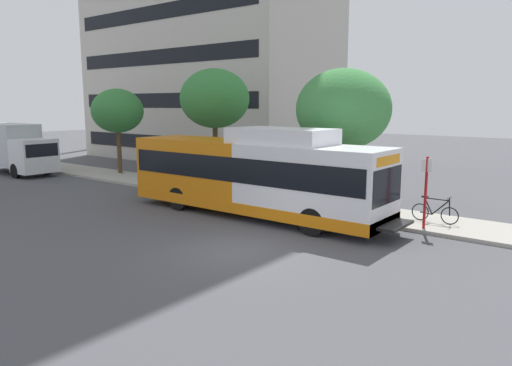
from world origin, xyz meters
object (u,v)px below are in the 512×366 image
Objects in this scene: transit_bus at (254,175)px; street_tree_mid_block at (215,99)px; street_tree_far_block at (117,111)px; street_tree_near_stop at (343,109)px; box_truck_background at (14,147)px; bus_stop_sign_pole at (426,187)px; bicycle_parked at (435,211)px.

transit_bus is 1.94× the size of street_tree_mid_block.
street_tree_mid_block is at bearing 55.43° from transit_bus.
street_tree_far_block reaches higher than transit_bus.
box_truck_background is (-4.02, 22.07, -2.59)m from street_tree_near_stop.
street_tree_far_block is 7.62m from box_truck_background.
transit_bus reaches higher than bus_stop_sign_pole.
street_tree_near_stop reaches higher than bus_stop_sign_pole.
bus_stop_sign_pole is at bearing -100.52° from street_tree_mid_block.
bicycle_parked is 0.33× the size of street_tree_far_block.
street_tree_near_stop reaches higher than street_tree_far_block.
street_tree_mid_block is at bearing 89.00° from street_tree_near_stop.
street_tree_far_block is 0.77× the size of box_truck_background.
transit_bus is at bearing 105.33° from bus_stop_sign_pole.
bicycle_parked is 5.97m from street_tree_near_stop.
street_tree_mid_block is 0.90× the size of box_truck_background.
transit_bus is 14.70m from street_tree_far_block.
street_tree_near_stop is at bearing -89.35° from street_tree_far_block.
transit_bus is at bearing -104.88° from street_tree_far_block.
transit_bus is 7.78m from street_tree_mid_block.
bus_stop_sign_pole is 12.89m from street_tree_mid_block.
street_tree_far_block is (0.84, 20.45, 3.55)m from bicycle_parked.
street_tree_far_block is (-0.32, 8.15, -0.73)m from street_tree_mid_block.
street_tree_mid_block is at bearing 84.65° from bicycle_parked.
box_truck_background is (-4.16, 14.29, -3.10)m from street_tree_mid_block.
street_tree_far_block is at bearing 84.51° from bus_stop_sign_pole.
bus_stop_sign_pole is (1.76, -6.42, -0.05)m from transit_bus.
transit_bus is 4.71× the size of bus_stop_sign_pole.
street_tree_mid_block is (2.28, 12.28, 3.19)m from bus_stop_sign_pole.
street_tree_near_stop is 15.94m from street_tree_far_block.
street_tree_near_stop is at bearing -26.17° from transit_bus.
street_tree_mid_block is at bearing -87.78° from street_tree_far_block.
bus_stop_sign_pole is at bearing -85.95° from box_truck_background.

